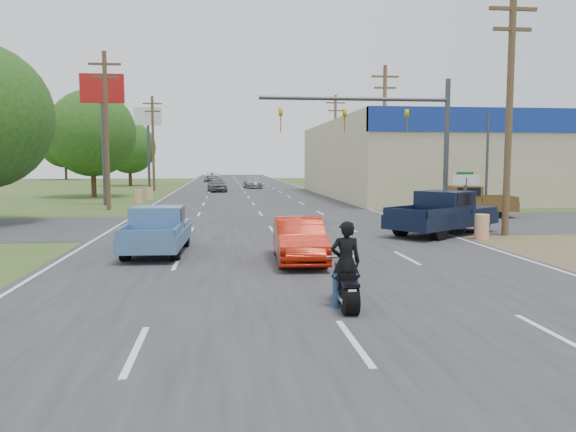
{
  "coord_description": "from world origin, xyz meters",
  "views": [
    {
      "loc": [
        -2.16,
        -9.04,
        3.05
      ],
      "look_at": [
        -0.07,
        9.07,
        1.3
      ],
      "focal_mm": 35.0,
      "sensor_mm": 36.0,
      "label": 1
    }
  ],
  "objects": [
    {
      "name": "tree_1",
      "position": [
        -13.5,
        42.0,
        5.57
      ],
      "size": [
        7.56,
        7.56,
        9.36
      ],
      "color": "#422D19",
      "rests_on": "ground"
    },
    {
      "name": "red_convertible",
      "position": [
        0.12,
        7.79,
        0.67
      ],
      "size": [
        1.58,
        4.14,
        1.35
      ],
      "primitive_type": "imported",
      "rotation": [
        0.0,
        0.0,
        -0.04
      ],
      "color": "#981507",
      "rests_on": "ground"
    },
    {
      "name": "brown_pickup",
      "position": [
        11.16,
        20.89,
        0.88
      ],
      "size": [
        5.48,
        2.7,
        1.74
      ],
      "rotation": [
        0.0,
        0.0,
        1.44
      ],
      "color": "black",
      "rests_on": "ground"
    },
    {
      "name": "utility_pole_2",
      "position": [
        9.5,
        31.0,
        5.32
      ],
      "size": [
        2.0,
        0.28,
        10.0
      ],
      "color": "#4C3823",
      "rests_on": "ground"
    },
    {
      "name": "navy_pickup",
      "position": [
        7.11,
        13.62,
        0.93
      ],
      "size": [
        5.76,
        4.99,
        1.84
      ],
      "rotation": [
        0.0,
        0.0,
        -0.94
      ],
      "color": "black",
      "rests_on": "ground"
    },
    {
      "name": "motorcycle",
      "position": [
        0.35,
        2.23,
        0.44
      ],
      "size": [
        0.61,
        1.97,
        1.0
      ],
      "rotation": [
        0.0,
        0.0,
        -0.04
      ],
      "color": "black",
      "rests_on": "ground"
    },
    {
      "name": "main_road",
      "position": [
        0.0,
        40.0,
        0.01
      ],
      "size": [
        15.0,
        180.0,
        0.02
      ],
      "primitive_type": "cube",
      "color": "#2D2D30",
      "rests_on": "ground"
    },
    {
      "name": "pole_sign_left_far",
      "position": [
        -10.5,
        56.0,
        7.17
      ],
      "size": [
        3.0,
        0.35,
        9.2
      ],
      "color": "#3F3F44",
      "rests_on": "ground"
    },
    {
      "name": "tree_2",
      "position": [
        -14.2,
        66.0,
        4.95
      ],
      "size": [
        6.72,
        6.72,
        8.32
      ],
      "color": "#422D19",
      "rests_on": "ground"
    },
    {
      "name": "cross_road",
      "position": [
        0.0,
        18.0,
        0.01
      ],
      "size": [
        120.0,
        10.0,
        0.02
      ],
      "primitive_type": "cube",
      "color": "#2D2D30",
      "rests_on": "ground"
    },
    {
      "name": "lane_sign",
      "position": [
        8.2,
        14.0,
        1.9
      ],
      "size": [
        1.2,
        0.08,
        2.52
      ],
      "color": "#3F3F44",
      "rests_on": "ground"
    },
    {
      "name": "distant_car_grey",
      "position": [
        -2.8,
        49.4,
        0.73
      ],
      "size": [
        2.27,
        4.45,
        1.45
      ],
      "primitive_type": "imported",
      "rotation": [
        0.0,
        0.0,
        0.13
      ],
      "color": "#5A595E",
      "rests_on": "ground"
    },
    {
      "name": "utility_pole_6",
      "position": [
        -9.5,
        52.0,
        5.32
      ],
      "size": [
        2.0,
        0.28,
        10.0
      ],
      "color": "#4C3823",
      "rests_on": "ground"
    },
    {
      "name": "tree_6",
      "position": [
        -30.0,
        95.0,
        6.51
      ],
      "size": [
        8.82,
        8.82,
        10.92
      ],
      "color": "#422D19",
      "rests_on": "ground"
    },
    {
      "name": "barrel_2",
      "position": [
        -8.5,
        34.0,
        0.5
      ],
      "size": [
        0.56,
        0.56,
        1.0
      ],
      "primitive_type": "cylinder",
      "color": "orange",
      "rests_on": "ground"
    },
    {
      "name": "utility_pole_1",
      "position": [
        9.5,
        13.0,
        5.32
      ],
      "size": [
        2.0,
        0.28,
        10.0
      ],
      "color": "#4C3823",
      "rests_on": "ground"
    },
    {
      "name": "rider",
      "position": [
        0.35,
        2.27,
        0.87
      ],
      "size": [
        0.65,
        0.44,
        1.74
      ],
      "primitive_type": "imported",
      "rotation": [
        0.0,
        0.0,
        3.1
      ],
      "color": "black",
      "rests_on": "ground"
    },
    {
      "name": "pole_sign_left_near",
      "position": [
        -10.5,
        32.0,
        7.17
      ],
      "size": [
        3.0,
        0.35,
        9.2
      ],
      "color": "#3F3F44",
      "rests_on": "ground"
    },
    {
      "name": "barrel_3",
      "position": [
        -8.2,
        38.0,
        0.5
      ],
      "size": [
        0.56,
        0.56,
        1.0
      ],
      "primitive_type": "cylinder",
      "color": "orange",
      "rests_on": "ground"
    },
    {
      "name": "distant_car_white",
      "position": [
        -3.91,
        80.44,
        0.75
      ],
      "size": [
        2.53,
        5.4,
        1.5
      ],
      "primitive_type": "imported",
      "rotation": [
        0.0,
        0.0,
        3.15
      ],
      "color": "#BDBDBD",
      "rests_on": "ground"
    },
    {
      "name": "ground",
      "position": [
        0.0,
        0.0,
        0.0
      ],
      "size": [
        200.0,
        200.0,
        0.0
      ],
      "primitive_type": "plane",
      "color": "#395020",
      "rests_on": "ground"
    },
    {
      "name": "utility_pole_5",
      "position": [
        -9.5,
        28.0,
        5.32
      ],
      "size": [
        2.0,
        0.28,
        10.0
      ],
      "color": "#4C3823",
      "rests_on": "ground"
    },
    {
      "name": "utility_pole_3",
      "position": [
        9.5,
        49.0,
        5.32
      ],
      "size": [
        2.0,
        0.28,
        10.0
      ],
      "color": "#4C3823",
      "rests_on": "ground"
    },
    {
      "name": "signal_mast",
      "position": [
        5.82,
        17.0,
        4.8
      ],
      "size": [
        9.12,
        0.4,
        7.0
      ],
      "color": "#3F3F44",
      "rests_on": "ground"
    },
    {
      "name": "street_name_sign",
      "position": [
        8.8,
        15.5,
        1.61
      ],
      "size": [
        0.8,
        0.08,
        2.61
      ],
      "color": "#3F3F44",
      "rests_on": "ground"
    },
    {
      "name": "blue_pickup",
      "position": [
        -4.37,
        10.06,
        0.79
      ],
      "size": [
        2.0,
        4.81,
        1.57
      ],
      "rotation": [
        0.0,
        0.0,
        -0.04
      ],
      "color": "black",
      "rests_on": "ground"
    },
    {
      "name": "distant_car_silver",
      "position": [
        1.33,
        57.63,
        0.68
      ],
      "size": [
        2.29,
        4.83,
        1.36
      ],
      "primitive_type": "imported",
      "rotation": [
        0.0,
        0.0,
        0.08
      ],
      "color": "#9B9B9F",
      "rests_on": "ground"
    },
    {
      "name": "barrel_0",
      "position": [
        8.0,
        12.0,
        0.5
      ],
      "size": [
        0.56,
        0.56,
        1.0
      ],
      "primitive_type": "cylinder",
      "color": "orange",
      "rests_on": "ground"
    },
    {
      "name": "tree_5",
      "position": [
        30.0,
        95.0,
        5.88
      ],
      "size": [
        7.98,
        7.98,
        9.88
      ],
      "color": "#422D19",
      "rests_on": "ground"
    },
    {
      "name": "barrel_1",
      "position": [
        8.4,
        20.5,
        0.5
      ],
      "size": [
        0.56,
        0.56,
        1.0
      ],
      "primitive_type": "cylinder",
      "color": "orange",
      "rests_on": "ground"
    }
  ]
}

